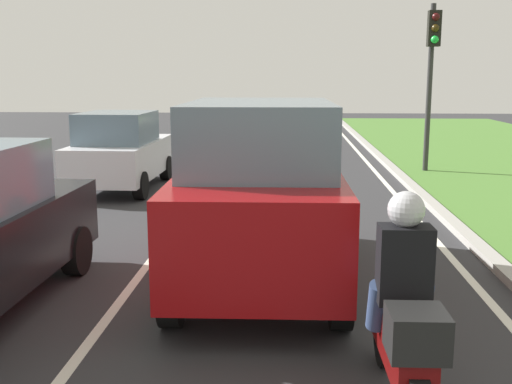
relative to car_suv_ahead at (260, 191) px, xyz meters
name	(u,v)px	position (x,y,z in m)	size (l,w,h in m)	color
ground_plane	(232,195)	(-0.89, 5.68, -1.17)	(60.00, 60.00, 0.00)	#2D2D30
lane_line_center	(201,194)	(-1.59, 5.68, -1.16)	(0.12, 32.00, 0.01)	silver
lane_line_right_edge	(397,196)	(2.71, 5.68, -1.16)	(0.12, 32.00, 0.01)	silver
curb_right	(421,194)	(3.21, 5.68, -1.11)	(0.24, 48.00, 0.12)	#9E9B93
car_suv_ahead	(260,191)	(0.00, 0.00, 0.00)	(2.03, 4.53, 2.28)	maroon
car_hatchback_far	(120,151)	(-3.52, 6.25, -0.28)	(1.77, 3.72, 1.78)	silver
motorcycle	(401,341)	(1.24, -3.03, -0.60)	(0.41, 1.90, 1.01)	#590A0A
rider_person	(404,262)	(1.24, -2.98, 0.02)	(0.50, 0.40, 1.16)	black
traffic_light_near_right	(432,59)	(4.03, 8.99, 1.85)	(0.32, 0.50, 4.42)	#2D2D2D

